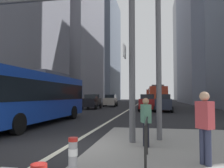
# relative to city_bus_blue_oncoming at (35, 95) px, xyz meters

# --- Properties ---
(ground_plane) EXTENTS (160.00, 160.00, 0.00)m
(ground_plane) POSITION_rel_city_bus_blue_oncoming_xyz_m (4.23, 14.61, -1.84)
(ground_plane) COLOR black
(lane_centre_line) EXTENTS (0.20, 80.00, 0.01)m
(lane_centre_line) POSITION_rel_city_bus_blue_oncoming_xyz_m (4.23, 24.61, -1.83)
(lane_centre_line) COLOR beige
(lane_centre_line) RESTS_ON ground
(office_tower_left_mid) EXTENTS (12.33, 20.51, 47.71)m
(office_tower_left_mid) POSITION_rel_city_bus_blue_oncoming_xyz_m (-11.77, 36.24, 22.02)
(office_tower_left_mid) COLOR gray
(office_tower_left_mid) RESTS_ON ground
(office_tower_left_far) EXTENTS (13.65, 22.69, 35.49)m
(office_tower_left_far) POSITION_rel_city_bus_blue_oncoming_xyz_m (-11.77, 63.04, 15.91)
(office_tower_left_far) COLOR slate
(office_tower_left_far) RESTS_ON ground
(office_tower_right_mid) EXTENTS (13.13, 25.87, 42.44)m
(office_tower_right_mid) POSITION_rel_city_bus_blue_oncoming_xyz_m (21.23, 44.38, 19.38)
(office_tower_right_mid) COLOR slate
(office_tower_right_mid) RESTS_ON ground
(office_tower_right_far) EXTENTS (10.09, 21.77, 39.34)m
(office_tower_right_far) POSITION_rel_city_bus_blue_oncoming_xyz_m (21.23, 73.64, 17.83)
(office_tower_right_far) COLOR #9E9EA3
(office_tower_right_far) RESTS_ON ground
(city_bus_blue_oncoming) EXTENTS (2.82, 10.96, 3.40)m
(city_bus_blue_oncoming) POSITION_rel_city_bus_blue_oncoming_xyz_m (0.00, 0.00, 0.00)
(city_bus_blue_oncoming) COLOR #14389E
(city_bus_blue_oncoming) RESTS_ON ground
(city_bus_red_receding) EXTENTS (2.92, 11.19, 3.40)m
(city_bus_red_receding) POSITION_rel_city_bus_blue_oncoming_xyz_m (7.96, 24.36, 0.00)
(city_bus_red_receding) COLOR red
(city_bus_red_receding) RESTS_ON ground
(city_bus_red_distant) EXTENTS (2.79, 11.35, 3.40)m
(city_bus_red_distant) POSITION_rel_city_bus_blue_oncoming_xyz_m (7.30, 41.62, 0.00)
(city_bus_red_distant) COLOR red
(city_bus_red_distant) RESTS_ON ground
(car_oncoming_mid) EXTENTS (2.05, 4.02, 1.94)m
(car_oncoming_mid) POSITION_rel_city_bus_blue_oncoming_xyz_m (-0.80, 16.26, -0.85)
(car_oncoming_mid) COLOR black
(car_oncoming_mid) RESTS_ON ground
(car_receding_near) EXTENTS (2.15, 4.51, 1.94)m
(car_receding_near) POSITION_rel_city_bus_blue_oncoming_xyz_m (6.67, 13.90, -0.85)
(car_receding_near) COLOR maroon
(car_receding_near) RESTS_ON ground
(car_receding_far) EXTENTS (2.17, 4.07, 1.94)m
(car_receding_far) POSITION_rel_city_bus_blue_oncoming_xyz_m (8.41, 12.87, -0.85)
(car_receding_far) COLOR #232838
(car_receding_far) RESTS_ON ground
(car_oncoming_far) EXTENTS (2.20, 4.10, 1.94)m
(car_oncoming_far) POSITION_rel_city_bus_blue_oncoming_xyz_m (0.49, 23.05, -0.85)
(car_oncoming_far) COLOR #B2A899
(car_oncoming_far) RESTS_ON ground
(traffic_signal_gantry) EXTENTS (6.81, 0.65, 6.00)m
(traffic_signal_gantry) POSITION_rel_city_bus_blue_oncoming_xyz_m (4.19, -4.96, 2.31)
(traffic_signal_gantry) COLOR #515156
(traffic_signal_gantry) RESTS_ON median_island
(street_lamp_post) EXTENTS (5.50, 0.32, 8.00)m
(street_lamp_post) POSITION_rel_city_bus_blue_oncoming_xyz_m (7.44, -4.33, 3.45)
(street_lamp_post) COLOR #56565B
(street_lamp_post) RESTS_ON median_island
(bollard_left) EXTENTS (0.20, 0.20, 0.78)m
(bollard_left) POSITION_rel_city_bus_blue_oncoming_xyz_m (5.58, -8.48, -1.25)
(bollard_left) COLOR #99999E
(bollard_left) RESTS_ON median_island
(pedestrian_railing) EXTENTS (0.06, 4.11, 0.98)m
(pedestrian_railing) POSITION_rel_city_bus_blue_oncoming_xyz_m (7.03, -5.81, -0.97)
(pedestrian_railing) COLOR black
(pedestrian_railing) RESTS_ON median_island
(pedestrian_waiting) EXTENTS (0.36, 0.44, 1.57)m
(pedestrian_waiting) POSITION_rel_city_bus_blue_oncoming_xyz_m (6.98, -5.54, -0.83)
(pedestrian_waiting) COLOR black
(pedestrian_waiting) RESTS_ON median_island
(pedestrian_walking) EXTENTS (0.42, 0.45, 1.74)m
(pedestrian_walking) POSITION_rel_city_bus_blue_oncoming_xyz_m (8.43, -7.22, -0.71)
(pedestrian_walking) COLOR #2D334C
(pedestrian_walking) RESTS_ON median_island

